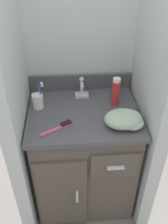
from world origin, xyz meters
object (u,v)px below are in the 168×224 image
hand_towel (125,120)px  shaving_cream_can (116,92)px  hairbrush (61,127)px  toothbrush_cup (38,101)px

hand_towel → shaving_cream_can: bearing=94.6°
hairbrush → hand_towel: 0.37m
hairbrush → hand_towel: size_ratio=0.84×
shaving_cream_can → hairbrush: bearing=-148.1°
hairbrush → shaving_cream_can: bearing=2.6°
toothbrush_cup → hand_towel: size_ratio=0.78×
toothbrush_cup → hairbrush: 0.26m
hairbrush → hand_towel: hand_towel is taller
toothbrush_cup → hairbrush: (0.14, -0.21, -0.04)m
toothbrush_cup → hand_towel: toothbrush_cup is taller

